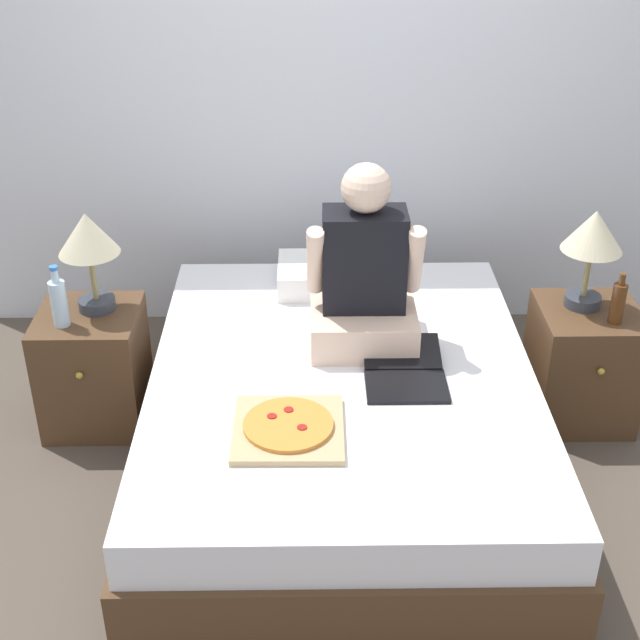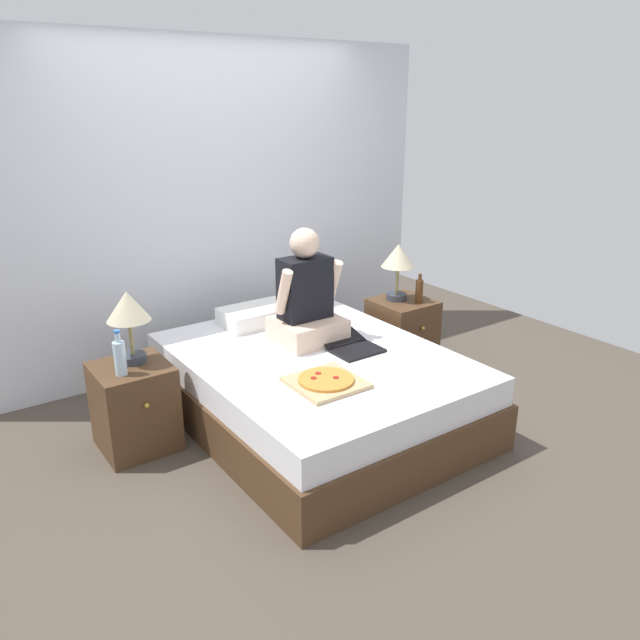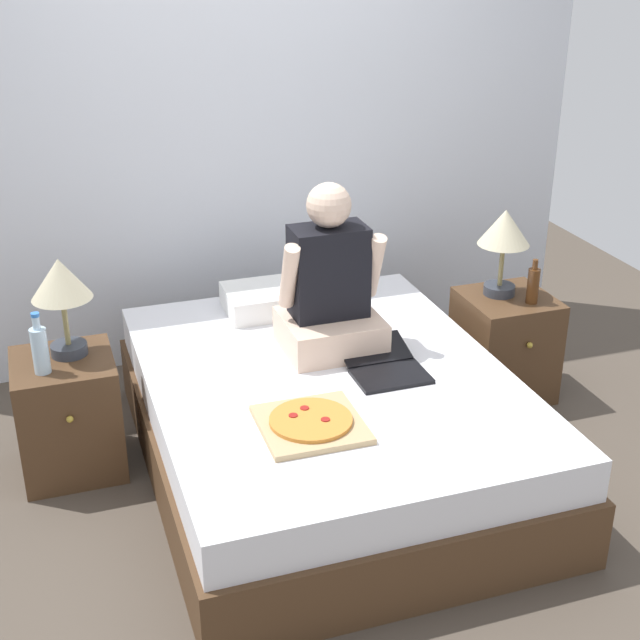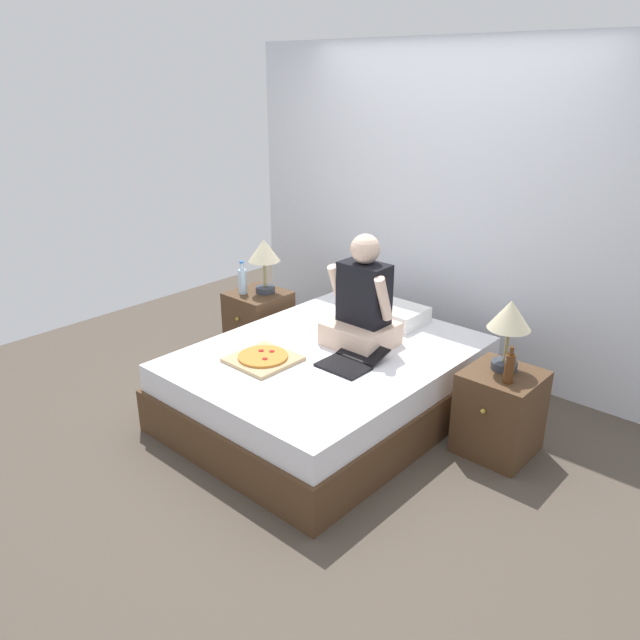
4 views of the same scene
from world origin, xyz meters
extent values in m
plane|color=#4C4238|center=(0.00, 0.00, 0.00)|extent=(5.85, 5.85, 0.00)
cube|color=silver|center=(0.00, 1.38, 1.25)|extent=(3.85, 0.12, 2.50)
cube|color=#4C331E|center=(0.00, 0.00, 0.15)|extent=(1.59, 2.04, 0.30)
cube|color=white|center=(0.00, 0.00, 0.39)|extent=(1.54, 1.98, 0.19)
cube|color=#4C331E|center=(-1.10, 0.37, 0.27)|extent=(0.44, 0.44, 0.55)
sphere|color=gold|center=(-1.10, 0.14, 0.38)|extent=(0.03, 0.03, 0.03)
cylinder|color=#333842|center=(-1.06, 0.42, 0.57)|extent=(0.16, 0.16, 0.05)
cylinder|color=olive|center=(-1.06, 0.42, 0.71)|extent=(0.02, 0.02, 0.22)
cone|color=beige|center=(-1.06, 0.42, 0.91)|extent=(0.26, 0.26, 0.18)
cylinder|color=silver|center=(-1.18, 0.28, 0.65)|extent=(0.07, 0.07, 0.20)
cylinder|color=silver|center=(-1.18, 0.28, 0.78)|extent=(0.03, 0.03, 0.06)
cylinder|color=blue|center=(-1.18, 0.28, 0.82)|extent=(0.04, 0.04, 0.02)
cube|color=#4C331E|center=(1.10, 0.37, 0.27)|extent=(0.44, 0.44, 0.55)
sphere|color=gold|center=(1.10, 0.14, 0.38)|extent=(0.03, 0.03, 0.03)
cylinder|color=#333842|center=(1.07, 0.42, 0.57)|extent=(0.16, 0.16, 0.05)
cylinder|color=olive|center=(1.07, 0.42, 0.71)|extent=(0.02, 0.02, 0.22)
cone|color=beige|center=(1.07, 0.42, 0.91)|extent=(0.26, 0.26, 0.18)
cylinder|color=#512D14|center=(1.17, 0.27, 0.64)|extent=(0.06, 0.06, 0.18)
cylinder|color=#512D14|center=(1.17, 0.27, 0.75)|extent=(0.03, 0.03, 0.05)
cube|color=white|center=(-0.02, 0.74, 0.55)|extent=(0.52, 0.34, 0.12)
cube|color=beige|center=(0.09, 0.23, 0.57)|extent=(0.44, 0.40, 0.16)
cube|color=black|center=(0.09, 0.26, 0.86)|extent=(0.34, 0.20, 0.42)
sphere|color=beige|center=(0.09, 0.26, 1.17)|extent=(0.20, 0.20, 0.20)
cylinder|color=beige|center=(-0.11, 0.21, 0.88)|extent=(0.07, 0.18, 0.32)
cylinder|color=beige|center=(0.29, 0.21, 0.88)|extent=(0.07, 0.18, 0.32)
cube|color=black|center=(0.24, -0.13, 0.49)|extent=(0.32, 0.22, 0.02)
cube|color=black|center=(0.24, 0.07, 0.53)|extent=(0.31, 0.20, 0.06)
cube|color=tan|center=(-0.21, -0.41, 0.50)|extent=(0.40, 0.40, 0.03)
cylinder|color=#CC7F33|center=(-0.21, -0.41, 0.52)|extent=(0.33, 0.33, 0.02)
cylinder|color=maroon|center=(-0.27, -0.37, 0.53)|extent=(0.04, 0.04, 0.00)
cylinder|color=maroon|center=(-0.16, -0.44, 0.53)|extent=(0.04, 0.04, 0.00)
cylinder|color=maroon|center=(-0.21, -0.33, 0.53)|extent=(0.04, 0.04, 0.00)
camera|label=1|loc=(-0.13, -3.02, 2.43)|focal=50.00mm
camera|label=2|loc=(-2.14, -3.09, 2.08)|focal=35.00mm
camera|label=3|loc=(-1.14, -3.27, 2.32)|focal=50.00mm
camera|label=4|loc=(2.54, -2.91, 2.26)|focal=35.00mm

